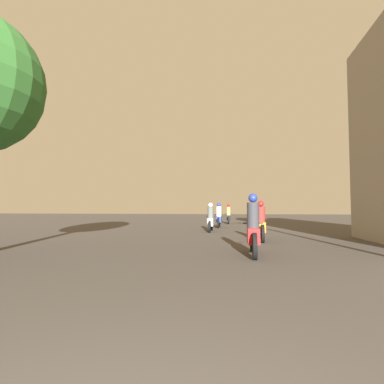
{
  "coord_description": "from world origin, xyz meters",
  "views": [
    {
      "loc": [
        0.51,
        -0.75,
        1.27
      ],
      "look_at": [
        -2.11,
        17.06,
        2.22
      ],
      "focal_mm": 28.0,
      "sensor_mm": 36.0,
      "label": 1
    }
  ],
  "objects_px": {
    "motorcycle_orange": "(261,225)",
    "motorcycle_black": "(228,216)",
    "motorcycle_silver": "(211,220)",
    "motorcycle_red": "(253,231)",
    "motorcycle_blue": "(219,218)"
  },
  "relations": [
    {
      "from": "motorcycle_orange",
      "to": "motorcycle_black",
      "type": "bearing_deg",
      "value": 103.67
    },
    {
      "from": "motorcycle_orange",
      "to": "motorcycle_silver",
      "type": "distance_m",
      "value": 4.75
    },
    {
      "from": "motorcycle_red",
      "to": "motorcycle_silver",
      "type": "bearing_deg",
      "value": 107.62
    },
    {
      "from": "motorcycle_red",
      "to": "motorcycle_orange",
      "type": "distance_m",
      "value": 3.78
    },
    {
      "from": "motorcycle_silver",
      "to": "motorcycle_black",
      "type": "distance_m",
      "value": 8.33
    },
    {
      "from": "motorcycle_silver",
      "to": "motorcycle_blue",
      "type": "xyz_separation_m",
      "value": [
        0.25,
        3.44,
        0.03
      ]
    },
    {
      "from": "motorcycle_red",
      "to": "motorcycle_orange",
      "type": "xyz_separation_m",
      "value": [
        0.5,
        3.75,
        -0.03
      ]
    },
    {
      "from": "motorcycle_orange",
      "to": "motorcycle_black",
      "type": "distance_m",
      "value": 12.55
    },
    {
      "from": "motorcycle_orange",
      "to": "motorcycle_silver",
      "type": "height_order",
      "value": "motorcycle_orange"
    },
    {
      "from": "motorcycle_red",
      "to": "motorcycle_silver",
      "type": "distance_m",
      "value": 8.11
    },
    {
      "from": "motorcycle_red",
      "to": "motorcycle_silver",
      "type": "relative_size",
      "value": 0.95
    },
    {
      "from": "motorcycle_orange",
      "to": "motorcycle_silver",
      "type": "relative_size",
      "value": 1.06
    },
    {
      "from": "motorcycle_silver",
      "to": "motorcycle_black",
      "type": "relative_size",
      "value": 1.05
    },
    {
      "from": "motorcycle_red",
      "to": "motorcycle_blue",
      "type": "distance_m",
      "value": 11.45
    },
    {
      "from": "motorcycle_red",
      "to": "motorcycle_blue",
      "type": "height_order",
      "value": "motorcycle_red"
    }
  ]
}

